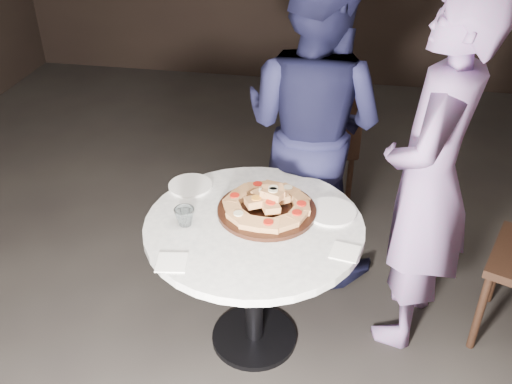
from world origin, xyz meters
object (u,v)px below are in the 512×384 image
serving_board (267,210)px  water_glass (185,217)px  focaccia_pile (268,203)px  diner_navy (312,127)px  chair_far (321,139)px  diner_teal (429,181)px  table (254,247)px

serving_board → water_glass: bearing=-154.9°
focaccia_pile → diner_navy: bearing=78.0°
chair_far → diner_navy: (-0.03, -0.48, 0.32)m
water_glass → diner_navy: diner_navy is taller
serving_board → diner_teal: 0.74m
focaccia_pile → diner_navy: 0.67m
serving_board → diner_navy: diner_navy is taller
table → diner_teal: bearing=18.8°
focaccia_pile → diner_teal: bearing=13.0°
focaccia_pile → water_glass: bearing=-154.9°
table → water_glass: water_glass is taller
serving_board → diner_navy: size_ratio=0.26×
chair_far → diner_teal: size_ratio=0.53×
focaccia_pile → chair_far: chair_far is taller
focaccia_pile → diner_navy: (0.14, 0.65, 0.08)m
table → diner_teal: 0.84m
serving_board → chair_far: (0.17, 1.13, -0.21)m
water_glass → diner_navy: size_ratio=0.05×
chair_far → diner_navy: 0.58m
table → diner_navy: 0.81m
table → diner_navy: bearing=76.1°
diner_navy → diner_teal: diner_teal is taller
table → diner_teal: size_ratio=0.61×
diner_teal → focaccia_pile: bearing=-60.3°
table → diner_navy: diner_navy is taller
serving_board → focaccia_pile: (0.00, 0.00, 0.04)m
water_glass → table: bearing=12.9°
serving_board → chair_far: bearing=81.7°
table → diner_teal: (0.75, 0.25, 0.28)m
chair_far → diner_teal: (0.54, -0.97, 0.34)m
focaccia_pile → serving_board: bearing=-153.4°
diner_teal → chair_far: bearing=-134.0°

